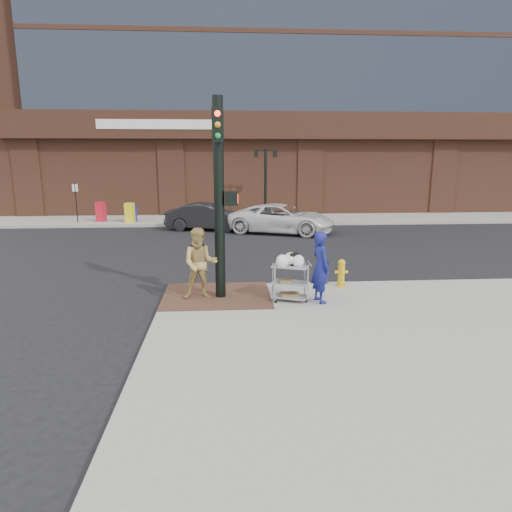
{
  "coord_description": "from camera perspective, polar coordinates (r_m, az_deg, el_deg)",
  "views": [
    {
      "loc": [
        -0.35,
        -10.63,
        3.73
      ],
      "look_at": [
        0.41,
        0.67,
        1.25
      ],
      "focal_mm": 32.0,
      "sensor_mm": 36.0,
      "label": 1
    }
  ],
  "objects": [
    {
      "name": "pedestrian_tan",
      "position": [
        11.64,
        -7.0,
        -0.96
      ],
      "size": [
        0.9,
        0.7,
        1.84
      ],
      "primitive_type": "imported",
      "rotation": [
        0.0,
        0.0,
        0.01
      ],
      "color": "tan",
      "rests_on": "sidewalk_near"
    },
    {
      "name": "traffic_signal_pole",
      "position": [
        11.44,
        -4.53,
        7.81
      ],
      "size": [
        0.61,
        0.51,
        5.0
      ],
      "color": "black",
      "rests_on": "sidewalk_near"
    },
    {
      "name": "newsbox_red",
      "position": [
        27.04,
        -18.82,
        5.26
      ],
      "size": [
        0.56,
        0.53,
        1.09
      ],
      "primitive_type": "cube",
      "rotation": [
        0.0,
        0.0,
        -0.29
      ],
      "color": "red",
      "rests_on": "sidewalk_far"
    },
    {
      "name": "utility_cart",
      "position": [
        11.5,
        4.28,
        -2.92
      ],
      "size": [
        1.0,
        0.77,
        1.23
      ],
      "color": "gray",
      "rests_on": "sidewalk_near"
    },
    {
      "name": "sidewalk_far",
      "position": [
        44.67,
        12.96,
        7.37
      ],
      "size": [
        65.0,
        36.0,
        0.15
      ],
      "primitive_type": "cube",
      "color": "gray",
      "rests_on": "ground"
    },
    {
      "name": "sedan_dark",
      "position": [
        23.62,
        -6.12,
        4.9
      ],
      "size": [
        4.4,
        2.37,
        1.38
      ],
      "primitive_type": "imported",
      "rotation": [
        0.0,
        0.0,
        1.34
      ],
      "color": "black",
      "rests_on": "ground"
    },
    {
      "name": "parking_sign",
      "position": [
        27.0,
        -21.56,
        6.24
      ],
      "size": [
        0.05,
        0.05,
        2.2
      ],
      "primitive_type": "cylinder",
      "color": "black",
      "rests_on": "sidewalk_far"
    },
    {
      "name": "fire_hydrant",
      "position": [
        12.99,
        10.62,
        -2.04
      ],
      "size": [
        0.37,
        0.26,
        0.78
      ],
      "color": "gold",
      "rests_on": "sidewalk_near"
    },
    {
      "name": "lamp_post",
      "position": [
        26.75,
        1.19,
        9.98
      ],
      "size": [
        1.32,
        0.22,
        4.0
      ],
      "color": "black",
      "rests_on": "sidewalk_far"
    },
    {
      "name": "bank_building",
      "position": [
        43.24,
        3.73,
        26.29
      ],
      "size": [
        42.0,
        26.0,
        28.0
      ],
      "primitive_type": "cube",
      "color": "brown",
      "rests_on": "sidewalk_far"
    },
    {
      "name": "brick_curb_ramp",
      "position": [
        12.07,
        -4.9,
        -4.91
      ],
      "size": [
        2.8,
        2.4,
        0.01
      ],
      "primitive_type": "cube",
      "color": "#513326",
      "rests_on": "sidewalk_near"
    },
    {
      "name": "ground",
      "position": [
        11.27,
        -1.88,
        -6.98
      ],
      "size": [
        220.0,
        220.0,
        0.0
      ],
      "primitive_type": "plane",
      "color": "black",
      "rests_on": "ground"
    },
    {
      "name": "newsbox_yellow",
      "position": [
        26.19,
        -15.51,
        5.25
      ],
      "size": [
        0.52,
        0.49,
        1.07
      ],
      "primitive_type": "cube",
      "rotation": [
        0.0,
        0.0,
        -0.19
      ],
      "color": "yellow",
      "rests_on": "sidewalk_far"
    },
    {
      "name": "woman_blue",
      "position": [
        11.4,
        8.08,
        -1.38
      ],
      "size": [
        0.59,
        0.75,
        1.79
      ],
      "primitive_type": "imported",
      "rotation": [
        0.0,
        0.0,
        1.84
      ],
      "color": "navy",
      "rests_on": "sidewalk_near"
    },
    {
      "name": "newsbox_blue",
      "position": [
        26.6,
        -15.15,
        5.17
      ],
      "size": [
        0.43,
        0.4,
        0.89
      ],
      "primitive_type": "cube",
      "rotation": [
        0.0,
        0.0,
        -0.18
      ],
      "color": "#1921A8",
      "rests_on": "sidewalk_far"
    },
    {
      "name": "minivan_white",
      "position": [
        22.63,
        3.25,
        4.69
      ],
      "size": [
        5.66,
        4.09,
        1.43
      ],
      "primitive_type": "imported",
      "rotation": [
        0.0,
        0.0,
        1.2
      ],
      "color": "silver",
      "rests_on": "ground"
    }
  ]
}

